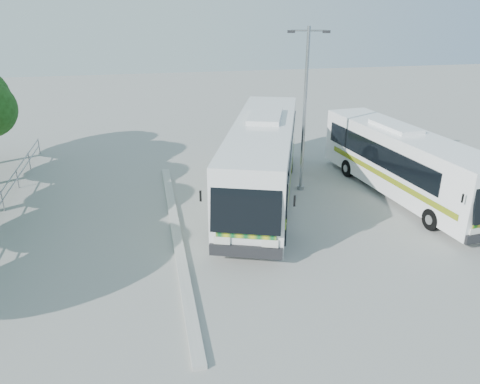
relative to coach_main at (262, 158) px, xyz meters
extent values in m
plane|color=gray|center=(-2.22, -5.24, -2.06)|extent=(100.00, 100.00, 0.00)
cube|color=#B2B2AD|center=(-4.52, -3.24, -1.98)|extent=(0.40, 16.00, 0.15)
cylinder|color=gray|center=(-12.22, 8.76, -1.56)|extent=(0.06, 0.06, 1.00)
cube|color=silver|center=(0.01, 0.03, 0.01)|extent=(6.98, 13.41, 3.37)
cube|color=black|center=(-2.19, -6.25, 0.43)|extent=(2.56, 1.32, 2.14)
cube|color=black|center=(-1.09, 1.12, 0.43)|extent=(3.55, 10.02, 1.21)
cube|color=black|center=(1.55, 0.19, 0.43)|extent=(3.55, 10.02, 1.21)
cube|color=#0E642D|center=(-1.43, 0.18, -0.62)|extent=(3.83, 10.84, 0.31)
cylinder|color=black|center=(-2.59, -3.62, -1.50)|extent=(0.68, 1.15, 1.10)
cylinder|color=black|center=(-0.23, -4.44, -1.50)|extent=(0.68, 1.15, 1.10)
cylinder|color=black|center=(0.08, 3.99, -1.50)|extent=(0.68, 1.15, 1.10)
cylinder|color=black|center=(2.43, 3.16, -1.50)|extent=(0.68, 1.15, 1.10)
cube|color=white|center=(6.87, -1.15, -0.27)|extent=(3.67, 11.61, 2.90)
cube|color=black|center=(5.61, -0.73, 0.08)|extent=(1.09, 9.07, 1.05)
cube|color=black|center=(8.00, -0.45, 0.08)|extent=(1.09, 9.07, 1.05)
cube|color=#0D5B0F|center=(5.70, -1.58, -0.82)|extent=(1.16, 9.83, 0.27)
cylinder|color=black|center=(6.23, -4.96, -1.58)|extent=(0.39, 0.98, 0.95)
cylinder|color=black|center=(8.36, -4.71, -1.58)|extent=(0.39, 0.98, 0.95)
cylinder|color=black|center=(5.43, 1.93, -1.58)|extent=(0.39, 0.98, 0.95)
cylinder|color=black|center=(7.57, 2.18, -1.58)|extent=(0.39, 0.98, 0.95)
cylinder|color=gray|center=(2.23, 0.59, 1.97)|extent=(0.20, 0.20, 8.06)
cylinder|color=gray|center=(2.23, 0.59, 5.80)|extent=(1.58, 0.49, 0.08)
cube|color=black|center=(1.45, 0.79, 5.75)|extent=(0.39, 0.27, 0.12)
cube|color=black|center=(3.01, 0.38, 5.75)|extent=(0.39, 0.27, 0.12)
camera|label=1|loc=(-5.43, -20.94, 7.07)|focal=35.00mm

